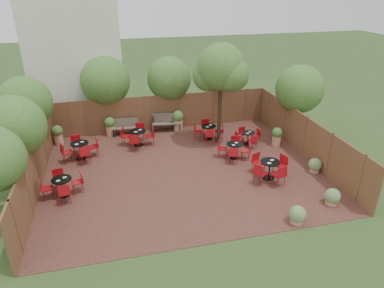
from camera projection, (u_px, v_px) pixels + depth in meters
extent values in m
plane|color=#354F23|center=(182.00, 170.00, 15.69)|extent=(80.00, 80.00, 0.00)
cube|color=#331914|center=(182.00, 170.00, 15.69)|extent=(12.00, 10.00, 0.02)
cube|color=brown|center=(163.00, 112.00, 19.66)|extent=(12.00, 0.08, 2.00)
cube|color=brown|center=(36.00, 166.00, 13.98)|extent=(0.08, 10.00, 2.00)
cube|color=brown|center=(305.00, 137.00, 16.56)|extent=(0.08, 10.00, 2.00)
cube|color=silver|center=(76.00, 52.00, 20.05)|extent=(5.00, 4.00, 8.00)
sphere|color=#396621|center=(25.00, 103.00, 15.75)|extent=(2.41, 2.41, 2.41)
sphere|color=#396621|center=(13.00, 127.00, 13.13)|extent=(2.43, 2.43, 2.43)
sphere|color=#396621|center=(105.00, 81.00, 18.86)|extent=(2.66, 2.66, 2.66)
sphere|color=#396621|center=(169.00, 79.00, 19.55)|extent=(2.47, 2.47, 2.47)
sphere|color=#396621|center=(219.00, 76.00, 20.41)|extent=(2.15, 2.15, 2.15)
sphere|color=#396621|center=(300.00, 89.00, 17.70)|extent=(2.45, 2.45, 2.45)
cylinder|color=black|center=(220.00, 104.00, 17.53)|extent=(0.24, 0.24, 4.15)
sphere|color=#396621|center=(221.00, 67.00, 16.73)|extent=(2.32, 2.32, 2.32)
sphere|color=#396621|center=(209.00, 75.00, 17.17)|extent=(1.62, 1.62, 1.62)
sphere|color=#396621|center=(231.00, 75.00, 16.59)|extent=(1.69, 1.69, 1.69)
cube|color=brown|center=(126.00, 128.00, 19.04)|extent=(1.49, 0.56, 0.05)
cube|color=brown|center=(125.00, 122.00, 19.10)|extent=(1.46, 0.23, 0.44)
cube|color=black|center=(114.00, 133.00, 18.99)|extent=(0.10, 0.44, 0.39)
cube|color=black|center=(138.00, 130.00, 19.27)|extent=(0.10, 0.44, 0.39)
cube|color=brown|center=(167.00, 123.00, 19.51)|extent=(1.66, 0.69, 0.05)
cube|color=brown|center=(166.00, 117.00, 19.57)|extent=(1.61, 0.33, 0.49)
cube|color=black|center=(154.00, 129.00, 19.46)|extent=(0.13, 0.49, 0.43)
cube|color=black|center=(180.00, 126.00, 19.77)|extent=(0.13, 0.49, 0.43)
cylinder|color=black|center=(268.00, 178.00, 14.99)|extent=(0.48, 0.48, 0.03)
cylinder|color=black|center=(269.00, 170.00, 14.82)|extent=(0.05, 0.05, 0.77)
cylinder|color=black|center=(270.00, 162.00, 14.65)|extent=(0.83, 0.83, 0.03)
cube|color=white|center=(272.00, 160.00, 14.75)|extent=(0.18, 0.16, 0.02)
cube|color=white|center=(269.00, 163.00, 14.50)|extent=(0.18, 0.16, 0.02)
cylinder|color=black|center=(64.00, 195.00, 13.80)|extent=(0.45, 0.45, 0.03)
cylinder|color=black|center=(63.00, 187.00, 13.64)|extent=(0.05, 0.05, 0.71)
cylinder|color=black|center=(61.00, 179.00, 13.49)|extent=(0.77, 0.77, 0.03)
cube|color=white|center=(65.00, 177.00, 13.57)|extent=(0.17, 0.14, 0.02)
cube|color=white|center=(58.00, 181.00, 13.35)|extent=(0.17, 0.14, 0.02)
cylinder|color=black|center=(234.00, 158.00, 16.71)|extent=(0.44, 0.44, 0.03)
cylinder|color=black|center=(234.00, 151.00, 16.56)|extent=(0.05, 0.05, 0.70)
cylinder|color=black|center=(235.00, 144.00, 16.41)|extent=(0.76, 0.76, 0.03)
cube|color=white|center=(236.00, 143.00, 16.49)|extent=(0.17, 0.14, 0.01)
cube|color=white|center=(233.00, 145.00, 16.27)|extent=(0.17, 0.14, 0.01)
cylinder|color=black|center=(247.00, 144.00, 18.10)|extent=(0.39, 0.39, 0.03)
cylinder|color=black|center=(248.00, 138.00, 17.96)|extent=(0.04, 0.04, 0.62)
cylinder|color=black|center=(248.00, 133.00, 17.83)|extent=(0.67, 0.67, 0.03)
cube|color=white|center=(250.00, 132.00, 17.90)|extent=(0.14, 0.11, 0.01)
cube|color=white|center=(248.00, 133.00, 17.70)|extent=(0.14, 0.11, 0.01)
cylinder|color=black|center=(139.00, 145.00, 17.98)|extent=(0.48, 0.48, 0.03)
cylinder|color=black|center=(138.00, 138.00, 17.82)|extent=(0.05, 0.05, 0.77)
cylinder|color=black|center=(138.00, 131.00, 17.65)|extent=(0.83, 0.83, 0.03)
cube|color=white|center=(140.00, 130.00, 17.74)|extent=(0.17, 0.14, 0.02)
cube|color=white|center=(136.00, 132.00, 17.50)|extent=(0.17, 0.14, 0.02)
cylinder|color=black|center=(208.00, 139.00, 18.70)|extent=(0.45, 0.45, 0.03)
cylinder|color=black|center=(209.00, 132.00, 18.55)|extent=(0.05, 0.05, 0.71)
cylinder|color=black|center=(209.00, 126.00, 18.39)|extent=(0.77, 0.77, 0.03)
cube|color=white|center=(210.00, 125.00, 18.48)|extent=(0.16, 0.12, 0.02)
cube|color=white|center=(207.00, 127.00, 18.26)|extent=(0.16, 0.12, 0.02)
cylinder|color=black|center=(81.00, 158.00, 16.65)|extent=(0.48, 0.48, 0.03)
cylinder|color=black|center=(80.00, 151.00, 16.49)|extent=(0.05, 0.05, 0.77)
cylinder|color=black|center=(79.00, 143.00, 16.32)|extent=(0.83, 0.83, 0.03)
cube|color=white|center=(82.00, 142.00, 16.41)|extent=(0.18, 0.15, 0.02)
cube|color=white|center=(77.00, 144.00, 16.17)|extent=(0.18, 0.15, 0.02)
cylinder|color=tan|center=(111.00, 131.00, 19.05)|extent=(0.48, 0.48, 0.55)
sphere|color=#396621|center=(110.00, 122.00, 18.85)|extent=(0.57, 0.57, 0.57)
cylinder|color=tan|center=(178.00, 125.00, 19.74)|extent=(0.52, 0.52, 0.60)
sphere|color=#396621|center=(178.00, 116.00, 19.51)|extent=(0.62, 0.62, 0.62)
cylinder|color=tan|center=(59.00, 139.00, 18.03)|extent=(0.46, 0.46, 0.53)
sphere|color=#396621|center=(57.00, 131.00, 17.83)|extent=(0.56, 0.56, 0.56)
cylinder|color=tan|center=(276.00, 140.00, 17.92)|extent=(0.44, 0.44, 0.50)
sphere|color=#396621|center=(277.00, 133.00, 17.73)|extent=(0.52, 0.52, 0.52)
cylinder|color=tan|center=(331.00, 201.00, 13.25)|extent=(0.44, 0.44, 0.20)
sphere|color=#5B7E41|center=(333.00, 196.00, 13.14)|extent=(0.59, 0.59, 0.59)
cylinder|color=tan|center=(297.00, 220.00, 12.23)|extent=(0.44, 0.44, 0.20)
sphere|color=#5B7E41|center=(297.00, 214.00, 12.12)|extent=(0.60, 0.60, 0.60)
cylinder|color=tan|center=(314.00, 169.00, 15.50)|extent=(0.43, 0.43, 0.20)
sphere|color=#5B7E41|center=(315.00, 165.00, 15.39)|extent=(0.59, 0.59, 0.59)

